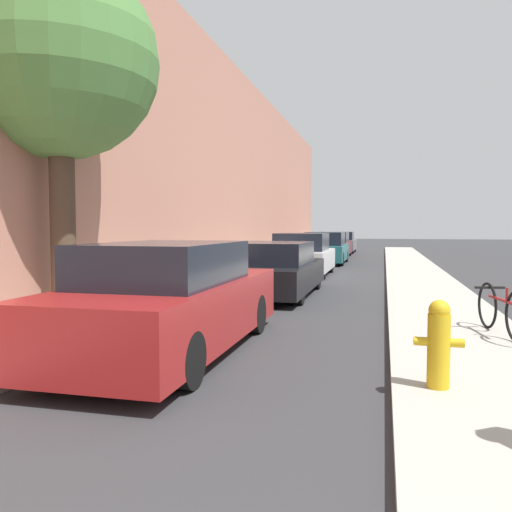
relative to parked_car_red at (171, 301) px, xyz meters
name	(u,v)px	position (x,y,z in m)	size (l,w,h in m)	color
ground_plane	(320,284)	(0.93, 8.66, -0.70)	(120.00, 120.00, 0.00)	#333335
sidewalk_left	(226,280)	(-1.97, 8.66, -0.64)	(2.00, 52.00, 0.12)	#ADA89E
sidewalk_right	(424,285)	(3.83, 8.66, -0.64)	(2.00, 52.00, 0.12)	#ADA89E
building_facade_left	(184,152)	(-3.32, 8.66, 3.30)	(0.70, 52.00, 7.98)	tan
parked_car_red	(171,301)	(0.00, 0.00, 0.00)	(1.79, 4.65, 1.47)	black
parked_car_black	(274,270)	(0.12, 5.95, -0.07)	(1.92, 4.67, 1.31)	black
parked_car_white	(302,256)	(0.00, 11.29, -0.01)	(1.87, 4.12, 1.47)	black
parked_car_teal	(326,249)	(0.15, 17.21, -0.02)	(1.83, 4.38, 1.45)	black
parked_car_maroon	(333,245)	(-0.05, 22.55, -0.02)	(1.88, 4.67, 1.42)	black
parked_car_grey	(340,243)	(-0.05, 27.57, -0.04)	(1.91, 3.96, 1.37)	black
street_tree_near	(59,62)	(-2.56, 1.37, 3.73)	(3.31, 3.31, 6.01)	#4C3A2B
fire_hydrant	(439,343)	(3.27, -1.11, -0.14)	(0.46, 0.21, 0.86)	gold
bicycle	(501,310)	(4.39, 1.65, -0.21)	(0.47, 1.72, 0.71)	black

